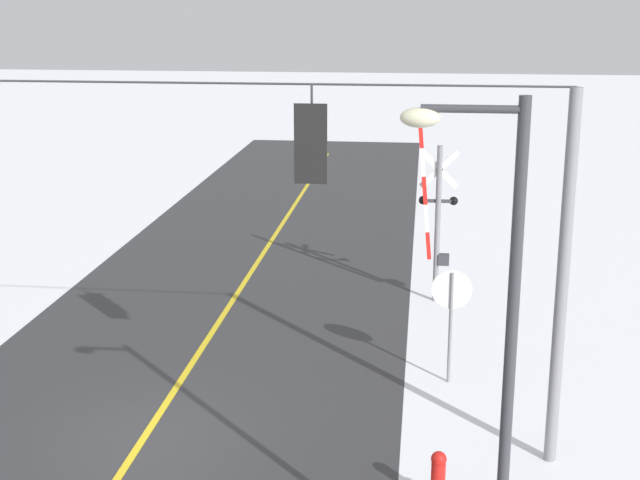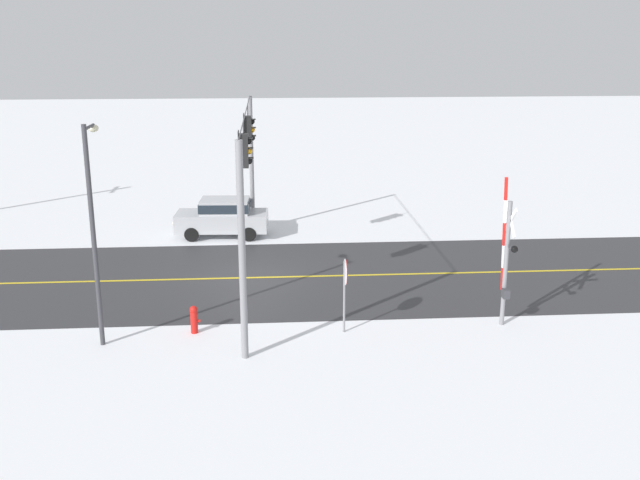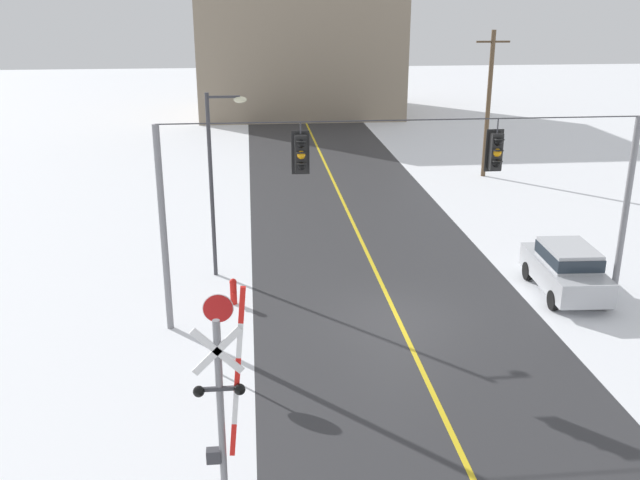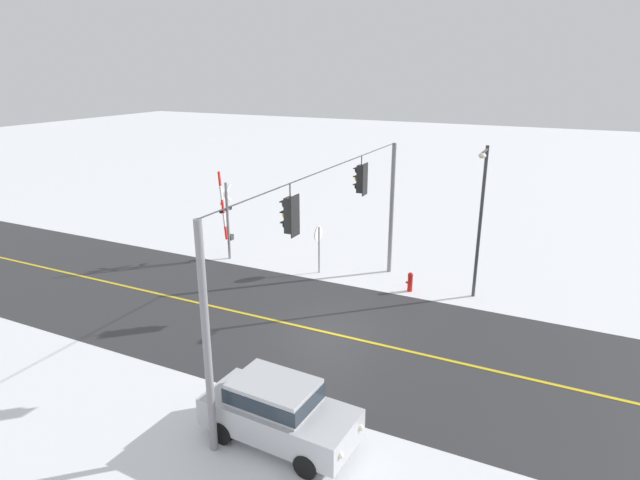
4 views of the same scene
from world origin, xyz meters
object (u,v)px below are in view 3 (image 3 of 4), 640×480
utility_pole (488,103)px  parked_car_silver (566,267)px  stop_sign (218,317)px  fire_hydrant (233,290)px  streetlamp_near (217,169)px  railroad_crossing (223,403)px

utility_pole → parked_car_silver: bearing=-98.6°
stop_sign → fire_hydrant: (0.26, 4.62, -1.25)m
streetlamp_near → utility_pole: 19.35m
fire_hydrant → stop_sign: bearing=-93.2°
railroad_crossing → parked_car_silver: 14.56m
railroad_crossing → streetlamp_near: (-0.49, 12.29, 1.64)m
railroad_crossing → stop_sign: bearing=93.2°
stop_sign → utility_pole: size_ratio=0.30×
parked_car_silver → stop_sign: bearing=-159.1°
streetlamp_near → utility_pole: size_ratio=0.83×
railroad_crossing → streetlamp_near: streetlamp_near is taller
parked_car_silver → streetlamp_near: (-11.55, 2.92, 2.96)m
parked_car_silver → fire_hydrant: parked_car_silver is taller
fire_hydrant → utility_pole: utility_pole is taller
parked_car_silver → streetlamp_near: size_ratio=0.66×
stop_sign → parked_car_silver: 12.16m
streetlamp_near → fire_hydrant: size_ratio=7.39×
fire_hydrant → utility_pole: 21.24m
railroad_crossing → streetlamp_near: bearing=92.3°
railroad_crossing → parked_car_silver: (11.06, 9.38, -1.33)m
fire_hydrant → streetlamp_near: bearing=100.2°
stop_sign → utility_pole: 24.90m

